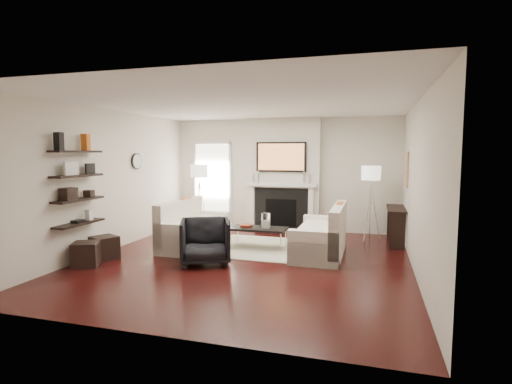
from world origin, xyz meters
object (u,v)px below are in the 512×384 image
(armchair, at_px, (205,239))
(lamp_right_shade, at_px, (371,173))
(lamp_left_shade, at_px, (199,171))
(loveseat_right_base, at_px, (319,243))
(ottoman_near, at_px, (104,247))
(coffee_table, at_px, (258,229))
(loveseat_left_base, at_px, (195,236))

(armchair, bearing_deg, lamp_right_shade, 21.83)
(armchair, distance_m, lamp_right_shade, 3.93)
(lamp_left_shade, xyz_separation_m, lamp_right_shade, (3.90, 0.19, 0.00))
(loveseat_right_base, bearing_deg, lamp_left_shade, 155.58)
(armchair, distance_m, ottoman_near, 1.87)
(lamp_right_shade, bearing_deg, ottoman_near, -147.15)
(coffee_table, bearing_deg, loveseat_left_base, -171.84)
(coffee_table, relative_size, lamp_left_shade, 2.75)
(loveseat_left_base, xyz_separation_m, armchair, (0.69, -1.06, 0.21))
(loveseat_left_base, xyz_separation_m, lamp_left_shade, (-0.54, 1.43, 1.24))
(armchair, xyz_separation_m, lamp_left_shade, (-1.23, 2.50, 1.03))
(armchair, bearing_deg, ottoman_near, 163.79)
(coffee_table, bearing_deg, loveseat_right_base, -5.65)
(lamp_left_shade, bearing_deg, ottoman_near, -102.82)
(loveseat_right_base, xyz_separation_m, lamp_left_shade, (-3.02, 1.37, 1.24))
(loveseat_left_base, height_order, loveseat_right_base, same)
(lamp_left_shade, bearing_deg, loveseat_right_base, -24.42)
(loveseat_left_base, relative_size, coffee_table, 1.64)
(loveseat_left_base, xyz_separation_m, loveseat_right_base, (2.48, 0.06, 0.00))
(loveseat_left_base, xyz_separation_m, ottoman_near, (-1.16, -1.29, -0.01))
(loveseat_right_base, xyz_separation_m, armchair, (-1.79, -1.12, 0.21))
(loveseat_left_base, bearing_deg, loveseat_right_base, 1.44)
(loveseat_left_base, distance_m, loveseat_right_base, 2.48)
(loveseat_left_base, bearing_deg, lamp_right_shade, 25.84)
(loveseat_right_base, distance_m, ottoman_near, 3.88)
(loveseat_right_base, distance_m, armchair, 2.13)
(coffee_table, distance_m, ottoman_near, 2.85)
(lamp_left_shade, bearing_deg, armchair, -63.82)
(loveseat_left_base, height_order, ottoman_near, loveseat_left_base)
(lamp_right_shade, bearing_deg, armchair, -134.84)
(loveseat_right_base, relative_size, lamp_right_shade, 4.50)
(ottoman_near, bearing_deg, lamp_right_shade, 32.85)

